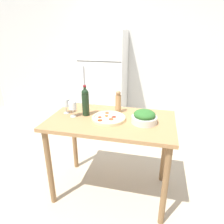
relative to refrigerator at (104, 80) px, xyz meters
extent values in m
plane|color=#BCAD93|center=(0.56, -1.76, -0.87)|extent=(14.00, 14.00, 0.00)
cube|color=silver|center=(0.56, 0.37, 0.43)|extent=(6.40, 0.06, 2.60)
cube|color=white|center=(0.00, 0.00, 0.00)|extent=(0.78, 0.63, 1.73)
cube|color=black|center=(0.00, -0.32, 0.38)|extent=(0.76, 0.01, 0.01)
cylinder|color=#B2B2B7|center=(-0.27, -0.33, -0.09)|extent=(0.02, 0.02, 0.78)
cube|color=#A87A4C|center=(0.56, -1.76, 0.01)|extent=(1.24, 0.74, 0.04)
cylinder|color=olive|center=(0.00, -2.07, -0.44)|extent=(0.06, 0.06, 0.86)
cylinder|color=olive|center=(1.12, -2.07, -0.44)|extent=(0.06, 0.06, 0.86)
cylinder|color=olive|center=(0.00, -1.45, -0.44)|extent=(0.06, 0.06, 0.86)
cylinder|color=olive|center=(1.12, -1.45, -0.44)|extent=(0.06, 0.06, 0.86)
cylinder|color=black|center=(0.29, -1.72, 0.14)|extent=(0.07, 0.07, 0.23)
sphere|color=black|center=(0.29, -1.72, 0.27)|extent=(0.07, 0.07, 0.07)
cylinder|color=black|center=(0.29, -1.72, 0.30)|extent=(0.03, 0.03, 0.06)
cylinder|color=maroon|center=(0.29, -1.72, 0.34)|extent=(0.03, 0.03, 0.02)
cylinder|color=silver|center=(0.17, -1.79, 0.03)|extent=(0.06, 0.06, 0.00)
cylinder|color=silver|center=(0.17, -1.79, 0.07)|extent=(0.01, 0.01, 0.08)
cylinder|color=white|center=(0.17, -1.79, 0.15)|extent=(0.08, 0.08, 0.08)
cylinder|color=maroon|center=(0.17, -1.79, 0.12)|extent=(0.07, 0.07, 0.01)
cylinder|color=silver|center=(0.06, -1.72, 0.03)|extent=(0.06, 0.06, 0.00)
cylinder|color=silver|center=(0.06, -1.72, 0.07)|extent=(0.01, 0.01, 0.08)
cylinder|color=white|center=(0.06, -1.72, 0.15)|extent=(0.08, 0.08, 0.08)
cylinder|color=maroon|center=(0.06, -1.72, 0.11)|extent=(0.07, 0.07, 0.01)
cylinder|color=#AD7F51|center=(0.59, -1.58, 0.12)|extent=(0.06, 0.06, 0.19)
sphere|color=#936C45|center=(0.59, -1.58, 0.24)|extent=(0.05, 0.05, 0.05)
cylinder|color=silver|center=(0.89, -1.77, 0.06)|extent=(0.24, 0.24, 0.06)
ellipsoid|color=#2D6628|center=(0.89, -1.77, 0.11)|extent=(0.20, 0.20, 0.08)
cylinder|color=beige|center=(0.54, -1.78, 0.04)|extent=(0.33, 0.33, 0.02)
torus|color=beige|center=(0.54, -1.78, 0.05)|extent=(0.33, 0.33, 0.02)
cylinder|color=#D24219|center=(0.51, -1.75, 0.05)|extent=(0.04, 0.04, 0.01)
cylinder|color=#D44424|center=(0.57, -1.82, 0.05)|extent=(0.05, 0.05, 0.01)
cylinder|color=red|center=(0.58, -1.76, 0.05)|extent=(0.03, 0.03, 0.01)
cylinder|color=#D94426|center=(0.50, -1.67, 0.05)|extent=(0.04, 0.04, 0.01)
cylinder|color=red|center=(0.48, -1.87, 0.05)|extent=(0.04, 0.04, 0.01)
cylinder|color=red|center=(0.46, -1.80, 0.05)|extent=(0.04, 0.04, 0.01)
cylinder|color=red|center=(0.60, -1.76, 0.05)|extent=(0.03, 0.03, 0.01)
camera|label=1|loc=(0.99, -3.52, 0.83)|focal=32.00mm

